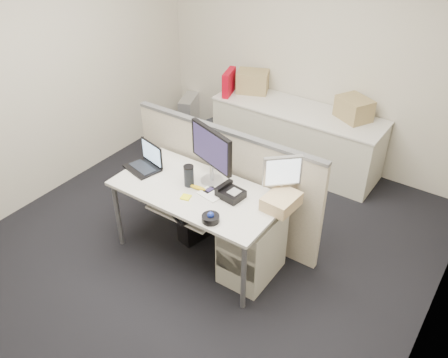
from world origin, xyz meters
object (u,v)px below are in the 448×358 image
Objects in this scene: desk at (197,196)px; desk_phone at (231,194)px; laptop at (141,158)px; monitor_main at (212,156)px.

desk is 6.97× the size of desk_phone.
laptop is 0.93m from desk_phone.
desk_phone is (0.30, 0.08, 0.10)m from desk.
laptop is 1.47× the size of desk_phone.
laptop is at bearing -166.79° from desk_phone.
monitor_main is (0.03, 0.18, 0.33)m from desk.
monitor_main is 0.37m from desk_phone.
desk is 0.33m from desk_phone.
desk is at bearing -81.55° from monitor_main.
monitor_main reaches higher than laptop.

